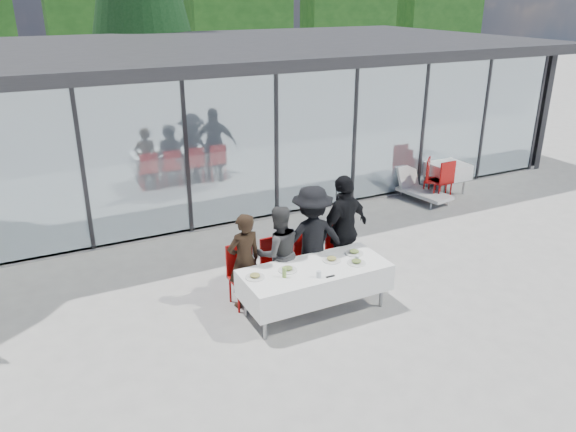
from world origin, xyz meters
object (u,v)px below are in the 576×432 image
object	(u,v)px
folded_eyeglasses	(330,276)
spare_table_right	(447,171)
diner_a	(244,261)
diner_b	(278,253)
plate_a	(255,276)
plate_d	(354,252)
spare_chair_b	(444,179)
juice_bottle	(284,272)
lounger	(419,188)
plate_b	(288,269)
plate_c	(332,259)
diner_chair_b	(276,264)
dining_table	(315,280)
diner_c	(312,239)
spare_chair_a	(432,177)
diner_chair_d	(340,250)
diner_chair_a	(242,272)
plate_extra	(356,262)
diner_chair_c	(308,257)
diner_d	(344,230)

from	to	relation	value
folded_eyeglasses	spare_table_right	bearing A→B (deg)	34.14
diner_a	diner_b	world-z (taller)	diner_b
plate_a	plate_d	bearing A→B (deg)	1.14
diner_a	spare_chair_b	xyz separation A→B (m)	(6.03, 2.36, -0.24)
juice_bottle	lounger	xyz separation A→B (m)	(5.28, 3.41, -0.57)
plate_b	diner_a	bearing A→B (deg)	130.79
plate_a	plate_b	distance (m)	0.53
plate_b	folded_eyeglasses	xyz separation A→B (m)	(0.47, -0.46, -0.02)
plate_c	spare_table_right	xyz separation A→B (m)	(5.27, 3.32, -0.22)
diner_b	diner_chair_b	xyz separation A→B (m)	(-0.00, 0.10, -0.25)
plate_b	spare_chair_b	world-z (taller)	spare_chair_b
diner_a	plate_d	distance (m)	1.75
dining_table	diner_c	size ratio (longest dim) A/B	1.26
spare_chair_a	spare_chair_b	world-z (taller)	same
spare_table_right	diner_a	bearing A→B (deg)	-156.93
dining_table	diner_chair_d	xyz separation A→B (m)	(0.90, 0.75, -0.00)
folded_eyeglasses	lounger	distance (m)	5.99
diner_chair_a	lounger	xyz separation A→B (m)	(5.62, 2.60, -0.28)
plate_d	spare_chair_a	xyz separation A→B (m)	(4.20, 3.09, -0.24)
plate_extra	juice_bottle	world-z (taller)	juice_bottle
diner_chair_d	lounger	xyz separation A→B (m)	(3.83, 2.60, -0.28)
diner_a	diner_chair_a	world-z (taller)	diner_a
plate_extra	spare_table_right	distance (m)	6.13
diner_chair_c	juice_bottle	distance (m)	1.21
dining_table	spare_chair_a	size ratio (longest dim) A/B	2.32
dining_table	diner_a	world-z (taller)	diner_a
spare_table_right	lounger	xyz separation A→B (m)	(-0.88, -0.07, -0.30)
lounger	diner_a	bearing A→B (deg)	-154.33
diner_chair_b	plate_b	bearing A→B (deg)	-99.58
diner_a	folded_eyeglasses	xyz separation A→B (m)	(0.94, -1.00, -0.02)
plate_d	plate_extra	distance (m)	0.34
plate_c	diner_chair_c	bearing A→B (deg)	93.92
diner_b	plate_extra	size ratio (longest dim) A/B	5.49
plate_a	juice_bottle	distance (m)	0.43
diner_d	juice_bottle	bearing A→B (deg)	7.53
juice_bottle	plate_c	bearing A→B (deg)	10.17
dining_table	plate_d	world-z (taller)	plate_d
diner_chair_a	plate_d	distance (m)	1.80
diner_d	plate_d	size ratio (longest dim) A/B	6.63
diner_a	diner_d	world-z (taller)	diner_d
diner_chair_b	juice_bottle	xyz separation A→B (m)	(-0.25, -0.82, 0.29)
plate_d	folded_eyeglasses	xyz separation A→B (m)	(-0.74, -0.50, -0.02)
plate_b	plate_d	bearing A→B (deg)	2.21
dining_table	plate_b	size ratio (longest dim) A/B	7.90
diner_chair_b	diner_d	distance (m)	1.28
plate_b	dining_table	bearing A→B (deg)	-13.60
plate_a	plate_extra	xyz separation A→B (m)	(1.57, -0.27, 0.00)
diner_b	folded_eyeglasses	size ratio (longest dim) A/B	11.22
plate_b	spare_chair_b	bearing A→B (deg)	27.61
plate_c	plate_d	bearing A→B (deg)	6.83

